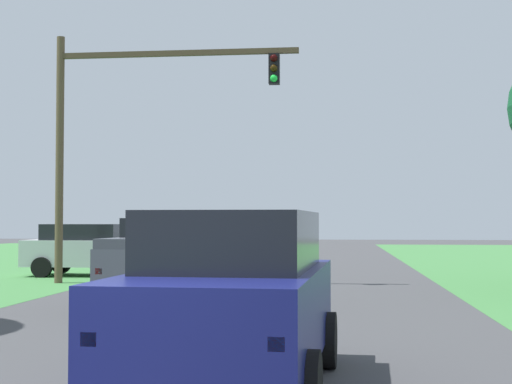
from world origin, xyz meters
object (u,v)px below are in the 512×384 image
(red_suv_near, at_px, (233,296))
(crossing_suv_far, at_px, (88,249))
(pickup_truck_lead, at_px, (172,261))
(traffic_light, at_px, (122,119))

(red_suv_near, xyz_separation_m, crossing_suv_far, (-7.37, 16.38, -0.11))
(pickup_truck_lead, height_order, traffic_light, traffic_light)
(red_suv_near, distance_m, traffic_light, 14.96)
(pickup_truck_lead, bearing_deg, red_suv_near, -72.44)
(traffic_light, xyz_separation_m, crossing_suv_far, (-2.05, 2.96, -4.05))
(red_suv_near, relative_size, crossing_suv_far, 1.07)
(pickup_truck_lead, relative_size, traffic_light, 0.68)
(red_suv_near, bearing_deg, traffic_light, 111.64)
(pickup_truck_lead, relative_size, crossing_suv_far, 1.18)
(traffic_light, bearing_deg, crossing_suv_far, 124.68)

